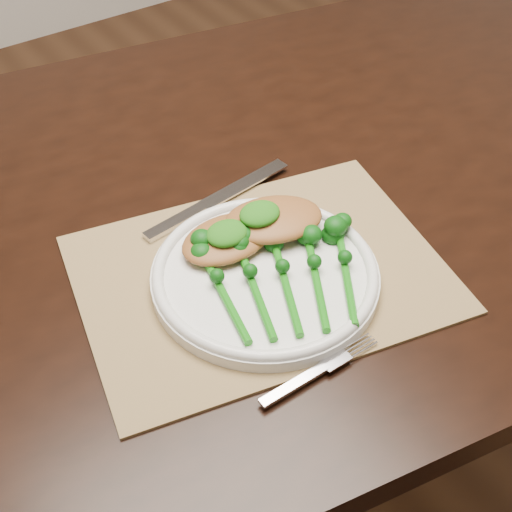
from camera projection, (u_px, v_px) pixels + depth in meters
floor at (181, 478)px, 1.47m from camera, size 4.00×4.00×0.00m
dining_table at (254, 356)px, 1.23m from camera, size 1.73×1.16×0.75m
placemat at (261, 274)px, 0.84m from camera, size 0.48×0.39×0.00m
dinner_plate at (265, 274)px, 0.82m from camera, size 0.27×0.27×0.02m
knife at (205, 206)px, 0.92m from camera, size 0.23×0.05×0.01m
fork at (327, 365)px, 0.74m from camera, size 0.15×0.02×0.00m
chicken_fillet_left at (227, 239)px, 0.85m from camera, size 0.12×0.08×0.02m
chicken_fillet_right at (273, 219)px, 0.86m from camera, size 0.14×0.12×0.02m
pesto_dollop_left at (227, 233)px, 0.83m from camera, size 0.05×0.04×0.02m
pesto_dollop_right at (260, 214)px, 0.85m from camera, size 0.05×0.04×0.02m
broccolini_bundle at (286, 286)px, 0.80m from camera, size 0.22×0.23×0.04m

